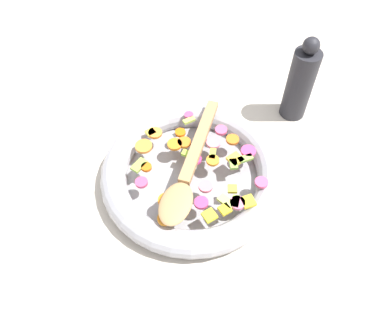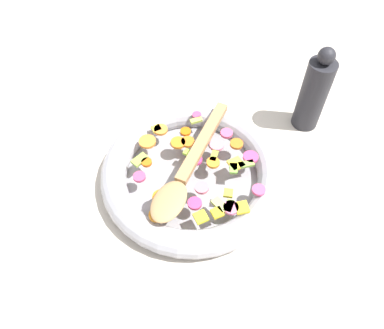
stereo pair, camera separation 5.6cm
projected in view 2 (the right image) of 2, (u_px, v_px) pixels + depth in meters
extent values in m
plane|color=beige|center=(192.00, 179.00, 0.75)|extent=(4.00, 4.00, 0.00)
cylinder|color=gray|center=(192.00, 178.00, 0.74)|extent=(0.30, 0.30, 0.01)
torus|color=#9E9EA5|center=(192.00, 172.00, 0.73)|extent=(0.35, 0.35, 0.05)
cylinder|color=orange|center=(147.00, 162.00, 0.71)|extent=(0.03, 0.03, 0.01)
cylinder|color=orange|center=(156.00, 215.00, 0.64)|extent=(0.03, 0.03, 0.01)
cylinder|color=orange|center=(188.00, 142.00, 0.74)|extent=(0.03, 0.03, 0.01)
cylinder|color=orange|center=(213.00, 162.00, 0.71)|extent=(0.03, 0.03, 0.01)
cylinder|color=orange|center=(186.00, 132.00, 0.76)|extent=(0.03, 0.03, 0.01)
cylinder|color=orange|center=(178.00, 143.00, 0.74)|extent=(0.04, 0.04, 0.01)
cylinder|color=orange|center=(161.00, 130.00, 0.76)|extent=(0.03, 0.03, 0.01)
cylinder|color=orange|center=(161.00, 197.00, 0.66)|extent=(0.04, 0.04, 0.01)
cylinder|color=orange|center=(237.00, 144.00, 0.74)|extent=(0.03, 0.03, 0.01)
cylinder|color=orange|center=(147.00, 142.00, 0.74)|extent=(0.03, 0.03, 0.01)
cube|color=#83BD47|center=(233.00, 168.00, 0.70)|extent=(0.02, 0.02, 0.01)
cube|color=#8EB245|center=(140.00, 160.00, 0.71)|extent=(0.04, 0.03, 0.01)
cube|color=#B1DC4D|center=(174.00, 188.00, 0.67)|extent=(0.03, 0.03, 0.01)
cube|color=#94BE46|center=(229.00, 206.00, 0.65)|extent=(0.02, 0.03, 0.01)
cube|color=#B6CA62|center=(220.00, 205.00, 0.65)|extent=(0.03, 0.03, 0.01)
cube|color=#91BC4E|center=(246.00, 164.00, 0.71)|extent=(0.03, 0.02, 0.01)
cube|color=#B9D354|center=(196.00, 120.00, 0.77)|extent=(0.03, 0.02, 0.01)
cube|color=#A0D03C|center=(191.00, 154.00, 0.72)|extent=(0.03, 0.03, 0.01)
cube|color=#96AC39|center=(214.00, 156.00, 0.72)|extent=(0.02, 0.03, 0.01)
cylinder|color=#CA2E71|center=(196.00, 160.00, 0.71)|extent=(0.03, 0.03, 0.01)
cylinder|color=#D64570|center=(139.00, 177.00, 0.69)|extent=(0.03, 0.03, 0.01)
cylinder|color=#CB426E|center=(197.00, 115.00, 0.78)|extent=(0.02, 0.02, 0.01)
cylinder|color=#DC4179|center=(251.00, 157.00, 0.72)|extent=(0.03, 0.03, 0.01)
cylinder|color=#E34D7E|center=(259.00, 190.00, 0.67)|extent=(0.03, 0.03, 0.01)
cylinder|color=#E36C88|center=(161.00, 199.00, 0.66)|extent=(0.03, 0.03, 0.01)
cylinder|color=#E5517C|center=(227.00, 133.00, 0.75)|extent=(0.03, 0.03, 0.01)
cylinder|color=#E77285|center=(202.00, 188.00, 0.67)|extent=(0.03, 0.03, 0.01)
cylinder|color=pink|center=(217.00, 145.00, 0.73)|extent=(0.03, 0.03, 0.01)
cylinder|color=pink|center=(231.00, 208.00, 0.65)|extent=(0.04, 0.04, 0.01)
cylinder|color=#CE3A72|center=(196.00, 203.00, 0.65)|extent=(0.03, 0.03, 0.01)
cube|color=yellow|center=(217.00, 213.00, 0.64)|extent=(0.02, 0.02, 0.01)
cube|color=yellow|center=(228.00, 193.00, 0.67)|extent=(0.02, 0.02, 0.01)
cube|color=yellow|center=(201.00, 217.00, 0.64)|extent=(0.03, 0.03, 0.01)
cube|color=yellow|center=(242.00, 208.00, 0.65)|extent=(0.03, 0.03, 0.01)
cube|color=yellow|center=(156.00, 129.00, 0.76)|extent=(0.02, 0.02, 0.01)
cube|color=yellow|center=(236.00, 164.00, 0.71)|extent=(0.04, 0.04, 0.01)
cube|color=#A87F51|center=(203.00, 141.00, 0.73)|extent=(0.12, 0.20, 0.01)
ellipsoid|color=#A87F51|center=(169.00, 201.00, 0.65)|extent=(0.09, 0.11, 0.01)
cylinder|color=#232328|center=(313.00, 95.00, 0.78)|extent=(0.06, 0.06, 0.16)
sphere|color=#232328|center=(327.00, 56.00, 0.70)|extent=(0.03, 0.03, 0.03)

